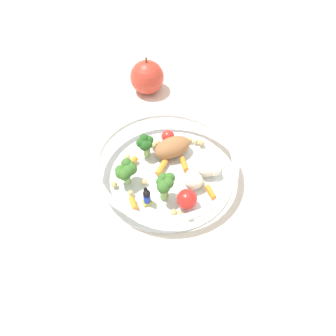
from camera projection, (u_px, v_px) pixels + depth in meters
ground_plane at (166, 176)px, 0.68m from camera, size 2.40×2.40×0.00m
food_container at (170, 167)px, 0.66m from camera, size 0.25×0.25×0.06m
loose_apple at (147, 77)px, 0.81m from camera, size 0.07×0.07×0.08m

